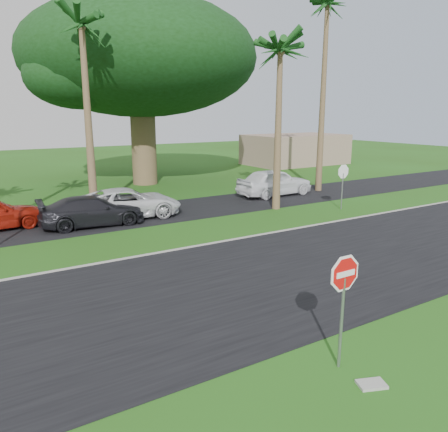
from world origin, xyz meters
name	(u,v)px	position (x,y,z in m)	size (l,w,h in m)	color
ground	(241,317)	(0.00, 0.00, 0.00)	(120.00, 120.00, 0.00)	#234B12
road	(204,291)	(0.00, 2.00, 0.01)	(120.00, 8.00, 0.02)	black
parking_strip	(103,219)	(0.00, 12.50, 0.01)	(120.00, 5.00, 0.02)	black
curb	(152,254)	(0.00, 6.05, 0.03)	(120.00, 0.12, 0.06)	gray
stop_sign_near	(344,289)	(0.50, -3.00, 1.77)	(1.05, 0.07, 2.62)	gray
stop_sign_far	(343,177)	(12.00, 8.00, 1.77)	(1.05, 0.07, 2.62)	gray
palm_center	(82,29)	(0.00, 14.00, 9.16)	(5.00, 5.00, 10.50)	brown
palm_right_near	(280,53)	(9.00, 10.00, 8.19)	(5.00, 5.00, 9.50)	brown
palm_right_far	(327,8)	(15.00, 13.00, 11.58)	(5.00, 5.00, 13.00)	brown
canopy_tree	(140,58)	(6.00, 22.00, 8.95)	(16.50, 16.50, 13.12)	brown
building_far	(295,149)	(24.00, 26.00, 1.50)	(10.00, 6.00, 3.00)	gray
car_dark	(92,211)	(-0.74, 11.55, 0.70)	(1.96, 4.83, 1.40)	black
car_minivan	(128,203)	(1.28, 12.28, 0.74)	(2.47, 5.35, 1.49)	silver
car_pickup	(275,182)	(11.31, 13.12, 0.87)	(2.05, 5.09, 1.73)	white
utility_slab	(372,384)	(0.56, -3.83, 0.03)	(0.55, 0.35, 0.06)	#96978F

